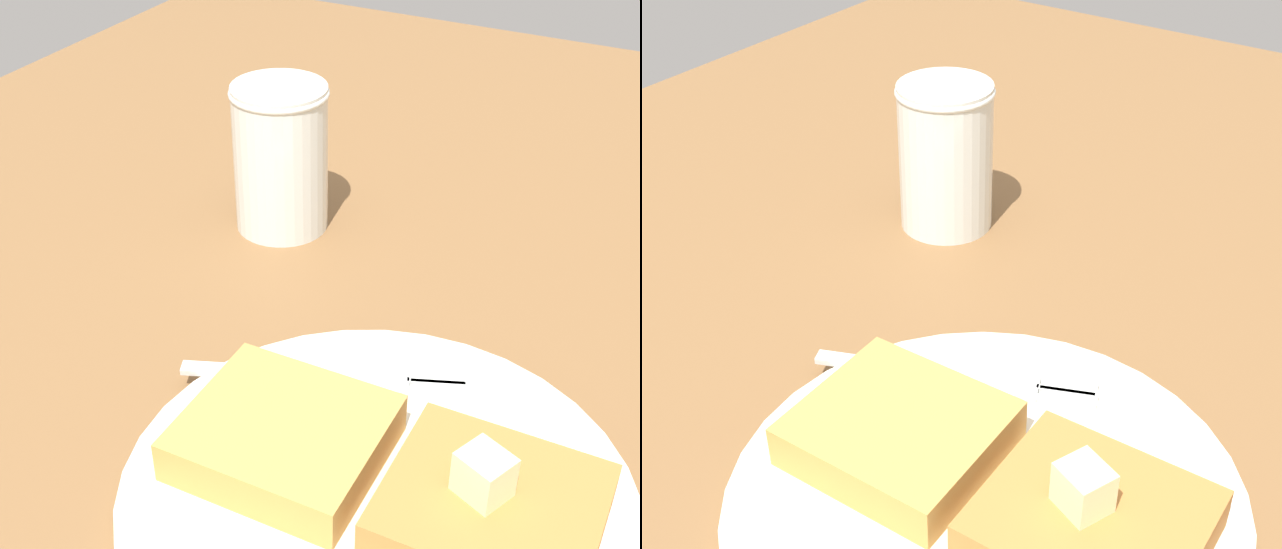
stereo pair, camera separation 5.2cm
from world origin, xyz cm
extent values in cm
cube|color=brown|center=(0.00, 0.00, 1.24)|extent=(124.80, 124.80, 2.47)
cylinder|color=silver|center=(5.56, 8.31, 3.01)|extent=(25.18, 25.18, 1.08)
torus|color=gray|center=(5.56, 8.31, 3.15)|extent=(25.18, 25.18, 0.80)
cube|color=#B27135|center=(0.46, 8.23, 4.73)|extent=(9.73, 8.88, 2.35)
cube|color=#C69245|center=(10.66, 8.40, 4.73)|extent=(9.73, 8.88, 2.35)
cube|color=#F2E8AF|center=(0.54, 8.37, 7.00)|extent=(2.79, 2.67, 2.19)
cube|color=silver|center=(14.40, 3.48, 3.73)|extent=(9.60, 4.61, 0.36)
cube|color=silver|center=(8.47, 1.07, 3.73)|extent=(3.42, 3.09, 0.36)
cube|color=silver|center=(6.00, -0.83, 3.73)|extent=(3.08, 1.50, 0.36)
cube|color=silver|center=(5.79, -0.32, 3.73)|extent=(3.08, 1.50, 0.36)
cube|color=silver|center=(5.59, 0.19, 3.73)|extent=(3.08, 1.50, 0.36)
cube|color=silver|center=(5.38, 0.70, 3.73)|extent=(3.08, 1.50, 0.36)
cylinder|color=#341A0C|center=(22.89, -12.93, 6.48)|extent=(6.16, 6.16, 8.00)
cylinder|color=silver|center=(22.89, -12.93, 7.84)|extent=(6.69, 6.69, 10.74)
torus|color=silver|center=(22.89, -12.93, 12.77)|extent=(6.92, 6.92, 0.50)
camera|label=1|loc=(-5.77, 36.09, 36.15)|focal=50.00mm
camera|label=2|loc=(-10.24, 33.41, 36.15)|focal=50.00mm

